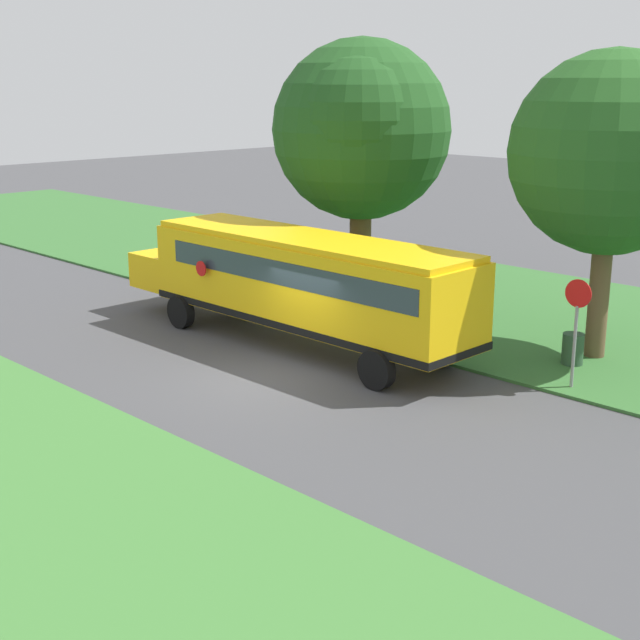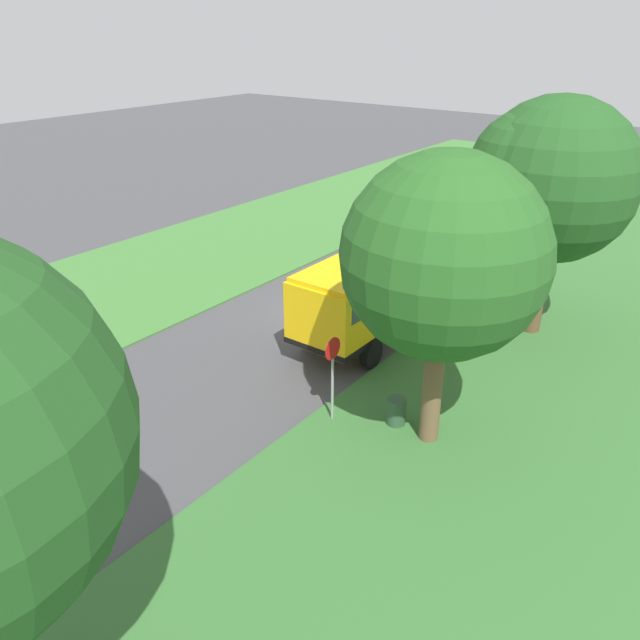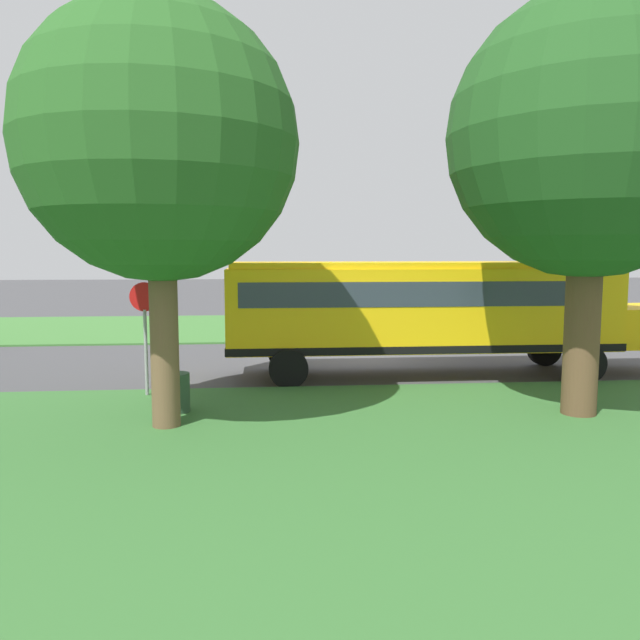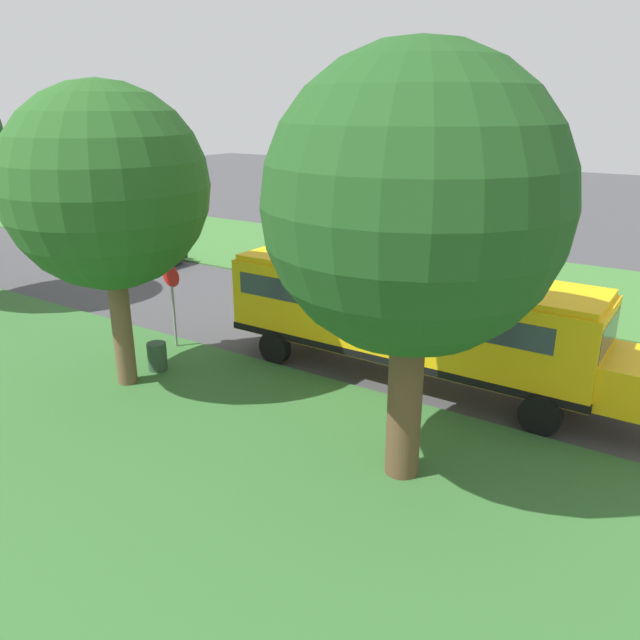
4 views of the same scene
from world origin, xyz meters
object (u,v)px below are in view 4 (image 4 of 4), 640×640
Objects in this scene: oak_tree_beside_bus at (412,197)px; stop_sign at (173,297)px; oak_tree_roadside_mid at (102,189)px; school_bus at (415,315)px; trash_bin at (157,358)px; car_black_nearest at (143,245)px.

oak_tree_beside_bus is 3.13× the size of stop_sign.
oak_tree_roadside_mid reaches higher than stop_sign.
school_bus is 7.55m from trash_bin.
oak_tree_roadside_mid is at bearing -163.48° from stop_sign.
school_bus is 18.02m from car_black_nearest.
oak_tree_beside_bus is 9.85m from trash_bin.
car_black_nearest is 15.48m from oak_tree_roadside_mid.
oak_tree_beside_bus reaches higher than car_black_nearest.
school_bus reaches higher than car_black_nearest.
car_black_nearest reaches higher than trash_bin.
trash_bin is at bearing 119.87° from school_bus.
oak_tree_beside_bus is at bearing -117.19° from car_black_nearest.
oak_tree_roadside_mid reaches higher than car_black_nearest.
stop_sign is at bearing -126.93° from car_black_nearest.
trash_bin is (0.73, 8.22, -5.37)m from oak_tree_beside_bus.
car_black_nearest is at bearing 53.07° from stop_sign.
car_black_nearest is 1.61× the size of stop_sign.
oak_tree_beside_bus is (-4.41, -1.80, 3.89)m from school_bus.
oak_tree_roadside_mid is 5.14m from trash_bin.
trash_bin is at bearing 84.96° from oak_tree_beside_bus.
stop_sign is at bearing 29.32° from trash_bin.
school_bus reaches higher than trash_bin.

